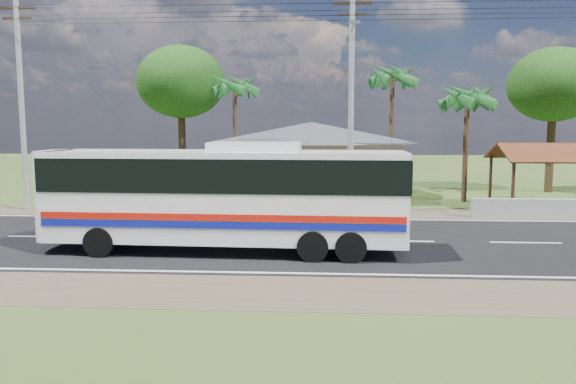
# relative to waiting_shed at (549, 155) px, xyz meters

# --- Properties ---
(ground) EXTENTS (120.00, 120.00, 0.00)m
(ground) POSITION_rel_waiting_shed_xyz_m (-13.00, -8.50, -2.73)
(ground) COLOR #324C1B
(ground) RESTS_ON ground
(road) EXTENTS (120.00, 16.00, 0.03)m
(road) POSITION_rel_waiting_shed_xyz_m (-13.00, -8.50, -2.72)
(road) COLOR black
(road) RESTS_ON ground
(house) EXTENTS (12.40, 10.00, 5.00)m
(house) POSITION_rel_waiting_shed_xyz_m (-12.00, 4.50, -0.09)
(house) COLOR tan
(house) RESTS_ON ground
(waiting_shed) EXTENTS (5.20, 4.48, 3.35)m
(waiting_shed) POSITION_rel_waiting_shed_xyz_m (0.00, 0.00, 0.00)
(waiting_shed) COLOR #342113
(waiting_shed) RESTS_ON ground
(concrete_barrier) EXTENTS (7.00, 0.30, 0.90)m
(concrete_barrier) POSITION_rel_waiting_shed_xyz_m (-1.00, -2.90, -2.28)
(concrete_barrier) COLOR #9E9E99
(concrete_barrier) RESTS_ON ground
(utility_poles) EXTENTS (32.80, 2.22, 11.00)m
(utility_poles) POSITION_rel_waiting_shed_xyz_m (-10.33, -2.01, 3.04)
(utility_poles) COLOR #9E9E99
(utility_poles) RESTS_ON ground
(palm_near) EXTENTS (2.80, 2.80, 6.70)m
(palm_near) POSITION_rel_waiting_shed_xyz_m (-3.50, 2.50, 2.98)
(palm_near) COLOR #47301E
(palm_near) RESTS_ON ground
(palm_mid) EXTENTS (2.80, 2.80, 8.20)m
(palm_mid) POSITION_rel_waiting_shed_xyz_m (-7.00, 7.00, 4.43)
(palm_mid) COLOR #47301E
(palm_mid) RESTS_ON ground
(palm_far) EXTENTS (2.80, 2.80, 7.70)m
(palm_far) POSITION_rel_waiting_shed_xyz_m (-17.00, 7.50, 3.95)
(palm_far) COLOR #47301E
(palm_far) RESTS_ON ground
(tree_behind_house) EXTENTS (6.00, 6.00, 9.61)m
(tree_behind_house) POSITION_rel_waiting_shed_xyz_m (-21.00, 9.50, 4.39)
(tree_behind_house) COLOR #47301E
(tree_behind_house) RESTS_ON ground
(tree_behind_shed) EXTENTS (5.60, 5.60, 9.02)m
(tree_behind_shed) POSITION_rel_waiting_shed_xyz_m (3.00, 7.50, 3.95)
(tree_behind_shed) COLOR #47301E
(tree_behind_shed) RESTS_ON ground
(coach_bus) EXTENTS (11.90, 2.89, 3.67)m
(coach_bus) POSITION_rel_waiting_shed_xyz_m (-14.50, -10.53, -0.63)
(coach_bus) COLOR silver
(coach_bus) RESTS_ON ground
(motorcycle) EXTENTS (1.82, 1.08, 0.91)m
(motorcycle) POSITION_rel_waiting_shed_xyz_m (-1.94, -1.96, -2.28)
(motorcycle) COLOR black
(motorcycle) RESTS_ON ground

